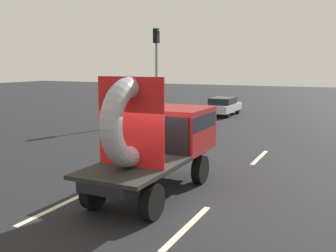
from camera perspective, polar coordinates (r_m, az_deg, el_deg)
The scene contains 8 objects.
ground_plane at distance 10.59m, azimuth -3.65°, elevation -11.38°, with size 120.00×120.00×0.00m, color black.
flatbed_truck at distance 11.42m, azimuth -1.01°, elevation -1.38°, with size 2.02×5.20×3.39m.
distant_sedan at distance 28.77m, azimuth 8.09°, elevation 2.96°, with size 1.71×4.00×1.30m.
traffic_light at distance 25.09m, azimuth -1.71°, elevation 9.40°, with size 0.42×0.36×5.93m.
lane_dash_left_near at distance 10.83m, azimuth -15.74°, elevation -11.22°, with size 2.95×0.16×0.01m, color beige.
lane_dash_left_far at distance 17.06m, azimuth 1.41°, elevation -3.46°, with size 2.97×0.16×0.01m, color beige.
lane_dash_right_near at distance 9.22m, azimuth 2.87°, elevation -14.53°, with size 2.72×0.16×0.01m, color beige.
lane_dash_right_far at distance 16.06m, azimuth 13.30°, elevation -4.49°, with size 2.58×0.16×0.01m, color beige.
Camera 1 is at (4.88, -8.65, 3.69)m, focal length 41.52 mm.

